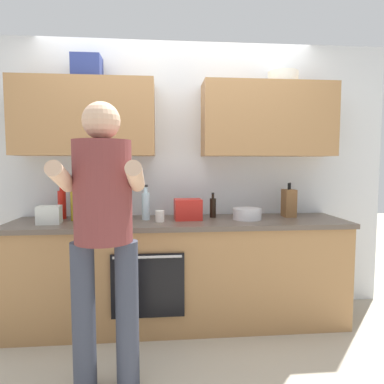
{
  "coord_description": "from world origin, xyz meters",
  "views": [
    {
      "loc": [
        -0.16,
        -2.85,
        1.38
      ],
      "look_at": [
        0.09,
        -0.1,
        1.15
      ],
      "focal_mm": 31.69,
      "sensor_mm": 36.0,
      "label": 1
    }
  ],
  "objects_px": {
    "bottle_hotsauce": "(62,204)",
    "knife_block": "(289,203)",
    "bottle_wine": "(81,204)",
    "mixing_bowl": "(247,214)",
    "potted_herb": "(105,207)",
    "person_standing": "(103,223)",
    "bottle_soy": "(213,207)",
    "grocery_bag_crisps": "(188,209)",
    "bottle_oil": "(74,204)",
    "grocery_bag_produce": "(49,215)",
    "bottle_water": "(146,205)",
    "cup_coffee": "(160,216)"
  },
  "relations": [
    {
      "from": "bottle_wine",
      "to": "bottle_water",
      "type": "bearing_deg",
      "value": -9.48
    },
    {
      "from": "person_standing",
      "to": "grocery_bag_crisps",
      "type": "bearing_deg",
      "value": 56.58
    },
    {
      "from": "person_standing",
      "to": "bottle_wine",
      "type": "relative_size",
      "value": 5.24
    },
    {
      "from": "bottle_wine",
      "to": "mixing_bowl",
      "type": "xyz_separation_m",
      "value": [
        1.44,
        -0.15,
        -0.09
      ]
    },
    {
      "from": "mixing_bowl",
      "to": "bottle_wine",
      "type": "bearing_deg",
      "value": 174.03
    },
    {
      "from": "bottle_water",
      "to": "knife_block",
      "type": "relative_size",
      "value": 0.98
    },
    {
      "from": "mixing_bowl",
      "to": "person_standing",
      "type": "bearing_deg",
      "value": -142.45
    },
    {
      "from": "person_standing",
      "to": "potted_herb",
      "type": "relative_size",
      "value": 6.87
    },
    {
      "from": "person_standing",
      "to": "knife_block",
      "type": "xyz_separation_m",
      "value": [
        1.5,
        0.95,
        -0.01
      ]
    },
    {
      "from": "potted_herb",
      "to": "bottle_hotsauce",
      "type": "bearing_deg",
      "value": 146.24
    },
    {
      "from": "bottle_water",
      "to": "mixing_bowl",
      "type": "bearing_deg",
      "value": -3.67
    },
    {
      "from": "bottle_wine",
      "to": "cup_coffee",
      "type": "distance_m",
      "value": 0.72
    },
    {
      "from": "bottle_hotsauce",
      "to": "cup_coffee",
      "type": "distance_m",
      "value": 0.89
    },
    {
      "from": "mixing_bowl",
      "to": "knife_block",
      "type": "xyz_separation_m",
      "value": [
        0.41,
        0.11,
        0.08
      ]
    },
    {
      "from": "person_standing",
      "to": "bottle_oil",
      "type": "bearing_deg",
      "value": 113.7
    },
    {
      "from": "potted_herb",
      "to": "mixing_bowl",
      "type": "bearing_deg",
      "value": 4.6
    },
    {
      "from": "person_standing",
      "to": "bottle_soy",
      "type": "height_order",
      "value": "person_standing"
    },
    {
      "from": "bottle_oil",
      "to": "grocery_bag_crisps",
      "type": "xyz_separation_m",
      "value": [
        0.96,
        -0.03,
        -0.05
      ]
    },
    {
      "from": "grocery_bag_produce",
      "to": "cup_coffee",
      "type": "bearing_deg",
      "value": 0.58
    },
    {
      "from": "bottle_wine",
      "to": "bottle_hotsauce",
      "type": "distance_m",
      "value": 0.17
    },
    {
      "from": "bottle_oil",
      "to": "person_standing",
      "type": "bearing_deg",
      "value": -66.3
    },
    {
      "from": "mixing_bowl",
      "to": "grocery_bag_produce",
      "type": "relative_size",
      "value": 1.39
    },
    {
      "from": "bottle_hotsauce",
      "to": "potted_herb",
      "type": "height_order",
      "value": "bottle_hotsauce"
    },
    {
      "from": "potted_herb",
      "to": "knife_block",
      "type": "bearing_deg",
      "value": 7.42
    },
    {
      "from": "bottle_soy",
      "to": "person_standing",
      "type": "bearing_deg",
      "value": -129.76
    },
    {
      "from": "bottle_soy",
      "to": "knife_block",
      "type": "relative_size",
      "value": 0.72
    },
    {
      "from": "cup_coffee",
      "to": "mixing_bowl",
      "type": "distance_m",
      "value": 0.76
    },
    {
      "from": "grocery_bag_produce",
      "to": "person_standing",
      "type": "bearing_deg",
      "value": -53.96
    },
    {
      "from": "mixing_bowl",
      "to": "grocery_bag_crisps",
      "type": "distance_m",
      "value": 0.52
    },
    {
      "from": "mixing_bowl",
      "to": "potted_herb",
      "type": "xyz_separation_m",
      "value": [
        -1.19,
        -0.1,
        0.09
      ]
    },
    {
      "from": "bottle_water",
      "to": "knife_block",
      "type": "bearing_deg",
      "value": 2.55
    },
    {
      "from": "mixing_bowl",
      "to": "grocery_bag_produce",
      "type": "distance_m",
      "value": 1.64
    },
    {
      "from": "bottle_hotsauce",
      "to": "knife_block",
      "type": "xyz_separation_m",
      "value": [
        2.02,
        -0.07,
        -0.01
      ]
    },
    {
      "from": "potted_herb",
      "to": "grocery_bag_produce",
      "type": "distance_m",
      "value": 0.45
    },
    {
      "from": "bottle_oil",
      "to": "cup_coffee",
      "type": "distance_m",
      "value": 0.74
    },
    {
      "from": "bottle_hotsauce",
      "to": "mixing_bowl",
      "type": "bearing_deg",
      "value": -6.38
    },
    {
      "from": "cup_coffee",
      "to": "person_standing",
      "type": "bearing_deg",
      "value": -113.13
    },
    {
      "from": "bottle_soy",
      "to": "grocery_bag_crisps",
      "type": "bearing_deg",
      "value": -156.59
    },
    {
      "from": "bottle_hotsauce",
      "to": "cup_coffee",
      "type": "xyz_separation_m",
      "value": [
        0.85,
        -0.24,
        -0.09
      ]
    },
    {
      "from": "potted_herb",
      "to": "grocery_bag_produce",
      "type": "height_order",
      "value": "potted_herb"
    },
    {
      "from": "cup_coffee",
      "to": "potted_herb",
      "type": "relative_size",
      "value": 0.37
    },
    {
      "from": "knife_block",
      "to": "grocery_bag_crisps",
      "type": "distance_m",
      "value": 0.93
    },
    {
      "from": "person_standing",
      "to": "grocery_bag_crisps",
      "type": "relative_size",
      "value": 7.56
    },
    {
      "from": "bottle_oil",
      "to": "potted_herb",
      "type": "distance_m",
      "value": 0.32
    },
    {
      "from": "person_standing",
      "to": "mixing_bowl",
      "type": "bearing_deg",
      "value": 37.55
    },
    {
      "from": "knife_block",
      "to": "grocery_bag_crisps",
      "type": "relative_size",
      "value": 1.34
    },
    {
      "from": "knife_block",
      "to": "grocery_bag_produce",
      "type": "distance_m",
      "value": 2.06
    },
    {
      "from": "bottle_soy",
      "to": "bottle_hotsauce",
      "type": "height_order",
      "value": "bottle_hotsauce"
    },
    {
      "from": "mixing_bowl",
      "to": "potted_herb",
      "type": "height_order",
      "value": "potted_herb"
    },
    {
      "from": "bottle_oil",
      "to": "mixing_bowl",
      "type": "height_order",
      "value": "bottle_oil"
    }
  ]
}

